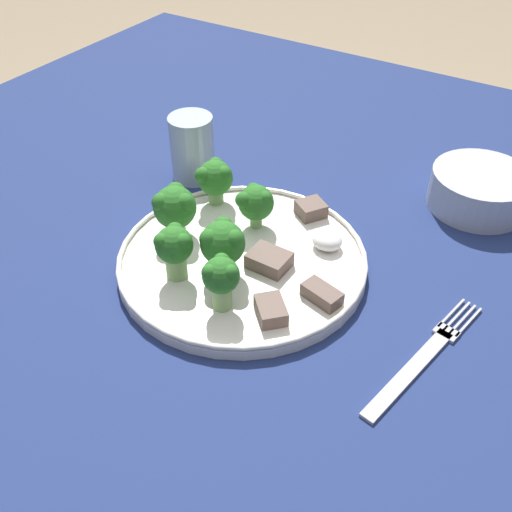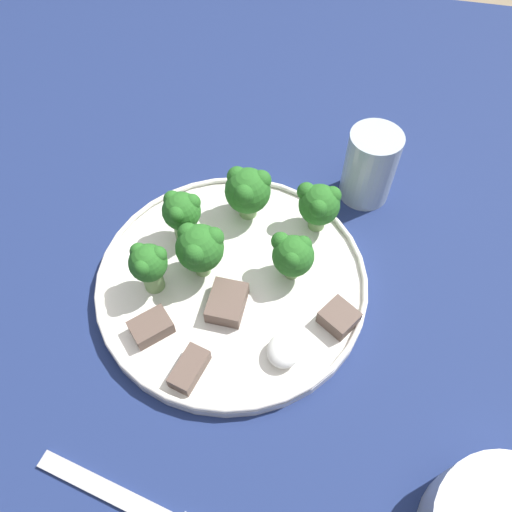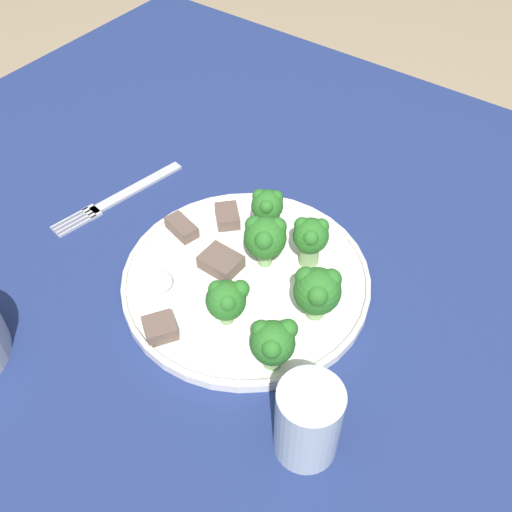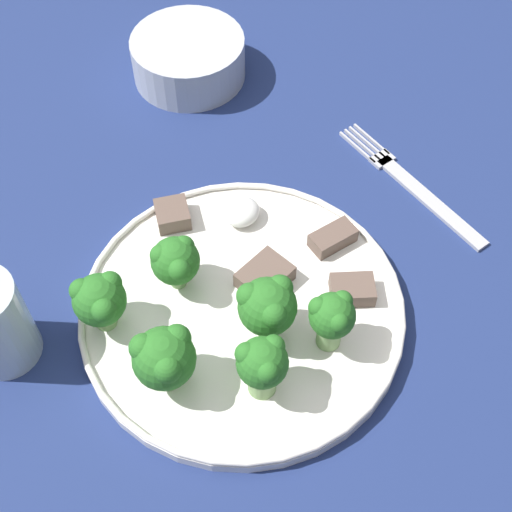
# 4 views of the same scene
# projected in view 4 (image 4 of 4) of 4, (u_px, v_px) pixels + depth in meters

# --- Properties ---
(ground_plane) EXTENTS (8.00, 8.00, 0.00)m
(ground_plane) POSITION_uv_depth(u_px,v_px,m) (216.00, 511.00, 1.23)
(ground_plane) COLOR #9E896B
(table) EXTENTS (1.26, 1.20, 0.71)m
(table) POSITION_uv_depth(u_px,v_px,m) (187.00, 331.00, 0.72)
(table) COLOR navy
(table) RESTS_ON ground_plane
(dinner_plate) EXTENTS (0.29, 0.29, 0.02)m
(dinner_plate) POSITION_uv_depth(u_px,v_px,m) (242.00, 310.00, 0.63)
(dinner_plate) COLOR white
(dinner_plate) RESTS_ON table
(fork) EXTENTS (0.06, 0.20, 0.00)m
(fork) POSITION_uv_depth(u_px,v_px,m) (412.00, 185.00, 0.73)
(fork) COLOR #B2B2B7
(fork) RESTS_ON table
(cream_bowl) EXTENTS (0.13, 0.13, 0.05)m
(cream_bowl) POSITION_uv_depth(u_px,v_px,m) (189.00, 59.00, 0.81)
(cream_bowl) COLOR #B7BCC6
(cream_bowl) RESTS_ON table
(broccoli_floret_near_rim_left) EXTENTS (0.04, 0.04, 0.06)m
(broccoli_floret_near_rim_left) POSITION_uv_depth(u_px,v_px,m) (262.00, 364.00, 0.55)
(broccoli_floret_near_rim_left) COLOR #7FA866
(broccoli_floret_near_rim_left) RESTS_ON dinner_plate
(broccoli_floret_center_left) EXTENTS (0.04, 0.04, 0.06)m
(broccoli_floret_center_left) POSITION_uv_depth(u_px,v_px,m) (177.00, 264.00, 0.62)
(broccoli_floret_center_left) COLOR #7FA866
(broccoli_floret_center_left) RESTS_ON dinner_plate
(broccoli_floret_back_left) EXTENTS (0.05, 0.05, 0.07)m
(broccoli_floret_back_left) POSITION_uv_depth(u_px,v_px,m) (267.00, 306.00, 0.58)
(broccoli_floret_back_left) COLOR #7FA866
(broccoli_floret_back_left) RESTS_ON dinner_plate
(broccoli_floret_front_left) EXTENTS (0.04, 0.04, 0.06)m
(broccoli_floret_front_left) POSITION_uv_depth(u_px,v_px,m) (332.00, 317.00, 0.58)
(broccoli_floret_front_left) COLOR #7FA866
(broccoli_floret_front_left) RESTS_ON dinner_plate
(broccoli_floret_center_back) EXTENTS (0.05, 0.05, 0.06)m
(broccoli_floret_center_back) POSITION_uv_depth(u_px,v_px,m) (164.00, 358.00, 0.56)
(broccoli_floret_center_back) COLOR #7FA866
(broccoli_floret_center_back) RESTS_ON dinner_plate
(broccoli_floret_mid_cluster) EXTENTS (0.05, 0.05, 0.06)m
(broccoli_floret_mid_cluster) POSITION_uv_depth(u_px,v_px,m) (99.00, 300.00, 0.59)
(broccoli_floret_mid_cluster) COLOR #7FA866
(broccoli_floret_mid_cluster) RESTS_ON dinner_plate
(meat_slice_front_slice) EXTENTS (0.05, 0.05, 0.02)m
(meat_slice_front_slice) POSITION_uv_depth(u_px,v_px,m) (352.00, 290.00, 0.63)
(meat_slice_front_slice) COLOR brown
(meat_slice_front_slice) RESTS_ON dinner_plate
(meat_slice_middle_slice) EXTENTS (0.04, 0.04, 0.02)m
(meat_slice_middle_slice) POSITION_uv_depth(u_px,v_px,m) (172.00, 215.00, 0.68)
(meat_slice_middle_slice) COLOR brown
(meat_slice_middle_slice) RESTS_ON dinner_plate
(meat_slice_rear_slice) EXTENTS (0.05, 0.03, 0.02)m
(meat_slice_rear_slice) POSITION_uv_depth(u_px,v_px,m) (333.00, 238.00, 0.67)
(meat_slice_rear_slice) COLOR brown
(meat_slice_rear_slice) RESTS_ON dinner_plate
(meat_slice_edge_slice) EXTENTS (0.05, 0.04, 0.02)m
(meat_slice_edge_slice) POSITION_uv_depth(u_px,v_px,m) (265.00, 277.00, 0.64)
(meat_slice_edge_slice) COLOR brown
(meat_slice_edge_slice) RESTS_ON dinner_plate
(sauce_dollop) EXTENTS (0.04, 0.03, 0.02)m
(sauce_dollop) POSITION_uv_depth(u_px,v_px,m) (242.00, 212.00, 0.68)
(sauce_dollop) COLOR white
(sauce_dollop) RESTS_ON dinner_plate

